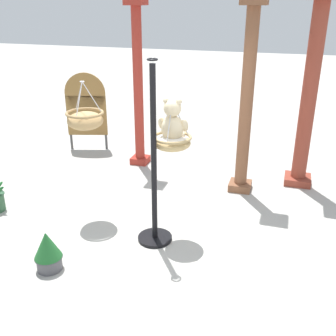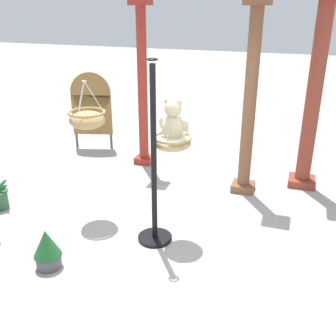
% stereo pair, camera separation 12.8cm
% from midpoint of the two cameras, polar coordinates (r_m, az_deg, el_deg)
% --- Properties ---
extents(ground_plane, '(40.00, 40.00, 0.00)m').
position_cam_midpoint_polar(ground_plane, '(5.17, -1.09, -10.68)').
color(ground_plane, '#ADAAA3').
extents(display_pole_central, '(0.44, 0.44, 2.28)m').
position_cam_midpoint_polar(display_pole_central, '(4.91, -2.71, -3.34)').
color(display_pole_central, black).
rests_on(display_pole_central, ground).
extents(hanging_basket_with_teddy, '(0.48, 0.48, 0.60)m').
position_cam_midpoint_polar(hanging_basket_with_teddy, '(4.86, -0.17, 3.76)').
color(hanging_basket_with_teddy, tan).
extents(teddy_bear, '(0.37, 0.33, 0.54)m').
position_cam_midpoint_polar(teddy_bear, '(4.81, -0.09, 6.46)').
color(teddy_bear, beige).
extents(hanging_basket_left_high, '(0.50, 0.50, 0.64)m').
position_cam_midpoint_polar(hanging_basket_left_high, '(5.43, -12.39, 6.76)').
color(hanging_basket_left_high, tan).
extents(greenhouse_pillar_left, '(0.32, 0.32, 2.86)m').
position_cam_midpoint_polar(greenhouse_pillar_left, '(7.18, -4.78, 11.02)').
color(greenhouse_pillar_left, '#9E2D23').
rests_on(greenhouse_pillar_left, ground).
extents(greenhouse_pillar_right, '(0.37, 0.37, 2.88)m').
position_cam_midpoint_polar(greenhouse_pillar_right, '(6.15, 10.50, 8.77)').
color(greenhouse_pillar_right, brown).
rests_on(greenhouse_pillar_right, ground).
extents(greenhouse_pillar_far_back, '(0.45, 0.45, 2.95)m').
position_cam_midpoint_polar(greenhouse_pillar_far_back, '(6.62, 18.88, 9.22)').
color(greenhouse_pillar_far_back, brown).
rests_on(greenhouse_pillar_far_back, ground).
extents(potted_plant_tall_leafy, '(0.32, 0.32, 0.48)m').
position_cam_midpoint_polar(potted_plant_tall_leafy, '(4.82, -17.51, -11.22)').
color(potted_plant_tall_leafy, '#4C4C51').
rests_on(potted_plant_tall_leafy, ground).
extents(display_sign_board, '(0.78, 0.26, 1.55)m').
position_cam_midpoint_polar(display_sign_board, '(8.20, -12.05, 8.69)').
color(display_sign_board, olive).
rests_on(display_sign_board, ground).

